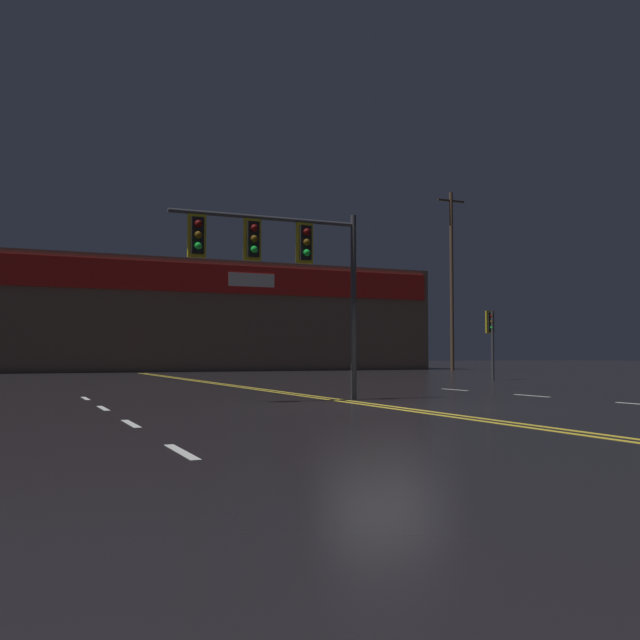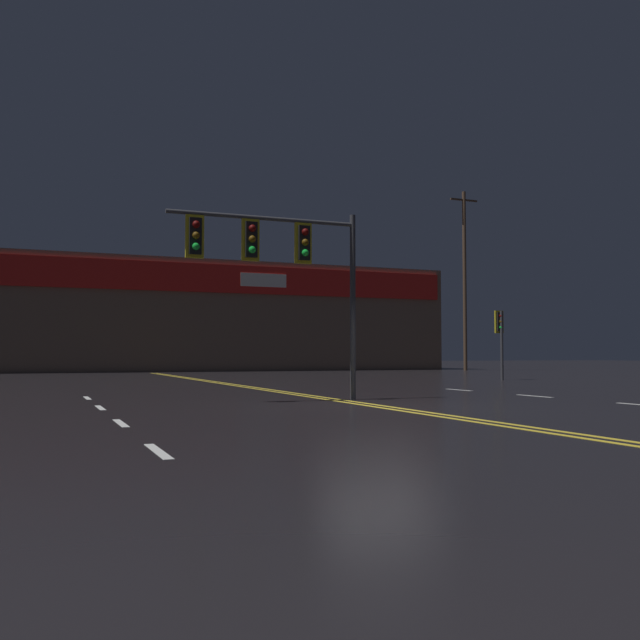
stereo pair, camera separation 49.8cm
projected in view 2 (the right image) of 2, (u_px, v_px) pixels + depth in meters
The scene contains 6 objects.
ground_plane at pixel (379, 406), 15.21m from camera, with size 200.00×200.00×0.00m, color black.
road_markings at pixel (469, 410), 14.16m from camera, with size 16.51×60.00×0.01m.
traffic_signal_median at pixel (273, 251), 16.94m from camera, with size 4.71×0.36×4.59m.
traffic_signal_corner_northeast at pixel (500, 329), 31.25m from camera, with size 0.42×0.36×3.05m.
building_backdrop at pixel (138, 317), 49.56m from camera, with size 42.88×10.23×7.40m.
utility_pole_row at pixel (197, 276), 43.32m from camera, with size 46.30×0.26×12.76m.
Camera 2 is at (-6.93, -13.67, 1.10)m, focal length 40.00 mm.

